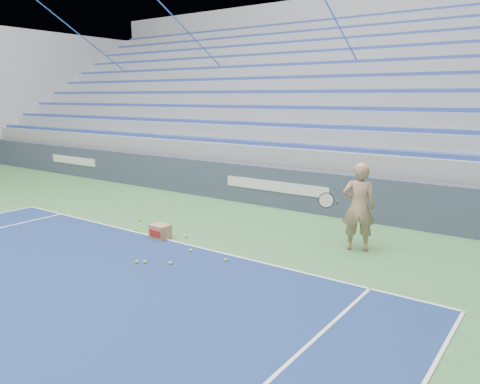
{
  "coord_description": "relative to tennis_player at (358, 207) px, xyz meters",
  "views": [
    {
      "loc": [
        6.48,
        5.04,
        3.01
      ],
      "look_at": [
        1.22,
        12.38,
        1.15
      ],
      "focal_mm": 35.0,
      "sensor_mm": 36.0,
      "label": 1
    }
  ],
  "objects": [
    {
      "name": "tennis_ball_5",
      "position": [
        -2.96,
        -3.1,
        -0.85
      ],
      "size": [
        0.07,
        0.07,
        0.07
      ],
      "primitive_type": "sphere",
      "color": "#A6DB2C",
      "rests_on": "ground"
    },
    {
      "name": "tennis_ball_2",
      "position": [
        -1.7,
        -2.07,
        -0.85
      ],
      "size": [
        0.07,
        0.07,
        0.07
      ],
      "primitive_type": "sphere",
      "color": "#A6DB2C",
      "rests_on": "ground"
    },
    {
      "name": "tennis_ball_7",
      "position": [
        -5.16,
        -1.02,
        -0.85
      ],
      "size": [
        0.07,
        0.07,
        0.07
      ],
      "primitive_type": "sphere",
      "color": "#A6DB2C",
      "rests_on": "ground"
    },
    {
      "name": "bleachers",
      "position": [
        -3.19,
        7.97,
        1.48
      ],
      "size": [
        31.0,
        9.15,
        7.3
      ],
      "color": "#979A9F",
      "rests_on": "ground"
    },
    {
      "name": "tennis_ball_1",
      "position": [
        -2.42,
        -2.78,
        -0.85
      ],
      "size": [
        0.07,
        0.07,
        0.07
      ],
      "primitive_type": "sphere",
      "color": "#A6DB2C",
      "rests_on": "ground"
    },
    {
      "name": "tennis_ball_4",
      "position": [
        -2.83,
        -3.02,
        -0.85
      ],
      "size": [
        0.07,
        0.07,
        0.07
      ],
      "primitive_type": "sphere",
      "color": "#A6DB2C",
      "rests_on": "ground"
    },
    {
      "name": "tennis_player",
      "position": [
        0.0,
        0.0,
        0.0
      ],
      "size": [
        0.98,
        0.94,
        1.76
      ],
      "color": "tan",
      "rests_on": "ground"
    },
    {
      "name": "ball_box",
      "position": [
        -3.71,
        -1.75,
        -0.73
      ],
      "size": [
        0.43,
        0.34,
        0.31
      ],
      "color": "#A77451",
      "rests_on": "ground"
    },
    {
      "name": "tennis_ball_0",
      "position": [
        -4.58,
        -1.66,
        -0.85
      ],
      "size": [
        0.07,
        0.07,
        0.07
      ],
      "primitive_type": "sphere",
      "color": "#A6DB2C",
      "rests_on": "ground"
    },
    {
      "name": "sponsor_barrier",
      "position": [
        -3.18,
        2.26,
        -0.33
      ],
      "size": [
        30.0,
        0.32,
        1.1
      ],
      "color": "#384055",
      "rests_on": "ground"
    },
    {
      "name": "tennis_ball_3",
      "position": [
        -2.59,
        -2.03,
        -0.85
      ],
      "size": [
        0.07,
        0.07,
        0.07
      ],
      "primitive_type": "sphere",
      "color": "#A6DB2C",
      "rests_on": "ground"
    },
    {
      "name": "tennis_ball_6",
      "position": [
        -3.31,
        -1.38,
        -0.85
      ],
      "size": [
        0.07,
        0.07,
        0.07
      ],
      "primitive_type": "sphere",
      "color": "#A6DB2C",
      "rests_on": "ground"
    }
  ]
}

